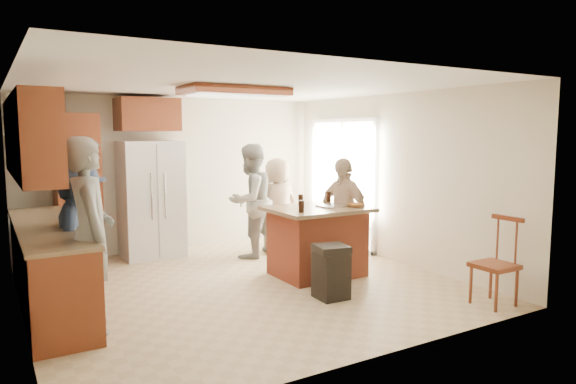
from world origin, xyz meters
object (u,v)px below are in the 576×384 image
refrigerator (151,199)px  spindle_chair (496,265)px  person_side_right (342,213)px  kitchen_island (317,241)px  person_behind_left (251,201)px  person_counter (79,235)px  trash_bin (331,271)px  person_front_left (90,235)px  person_behind_right (278,205)px

refrigerator → spindle_chair: 5.02m
person_side_right → kitchen_island: size_ratio=1.23×
refrigerator → kitchen_island: refrigerator is taller
person_behind_left → person_counter: bearing=1.9°
refrigerator → person_counter: bearing=-124.5°
refrigerator → trash_bin: bearing=-69.1°
person_side_right → trash_bin: size_ratio=2.50×
person_front_left → trash_bin: (2.56, -0.40, -0.63)m
person_counter → spindle_chair: size_ratio=1.63×
person_behind_left → refrigerator: 1.55m
trash_bin → person_side_right: bearing=48.1°
person_side_right → person_front_left: bearing=-91.6°
person_behind_left → trash_bin: person_behind_left is taller
person_front_left → spindle_chair: person_front_left is taller
trash_bin → person_behind_left: bearing=87.2°
person_behind_right → person_front_left: bearing=28.9°
refrigerator → spindle_chair: (2.64, -4.25, -0.45)m
person_front_left → kitchen_island: (2.98, 0.51, -0.47)m
trash_bin → spindle_chair: size_ratio=0.63×
person_behind_right → person_side_right: (0.29, -1.36, 0.03)m
person_behind_right → spindle_chair: bearing=99.3°
refrigerator → spindle_chair: bearing=-58.2°
person_side_right → kitchen_island: bearing=-86.4°
person_behind_right → trash_bin: 2.55m
person_behind_right → person_side_right: 1.39m
kitchen_island → trash_bin: size_ratio=2.03×
person_behind_right → person_side_right: size_ratio=0.97×
person_behind_right → spindle_chair: size_ratio=1.53×
person_behind_left → person_counter: person_behind_left is taller
person_behind_right → kitchen_island: 1.56m
person_behind_right → person_behind_left: bearing=9.4°
person_front_left → kitchen_island: bearing=-77.4°
person_behind_right → spindle_chair: (0.78, -3.55, -0.31)m
person_side_right → trash_bin: (-0.95, -1.06, -0.47)m
person_behind_left → person_behind_right: size_ratio=1.15×
person_counter → kitchen_island: size_ratio=1.27×
person_behind_left → person_behind_right: bearing=171.2°
person_counter → kitchen_island: 3.00m
person_counter → refrigerator: (1.36, 1.97, 0.09)m
person_side_right → kitchen_island: person_side_right is taller
trash_bin → spindle_chair: spindle_chair is taller
person_behind_right → person_side_right: bearing=98.7°
person_behind_left → person_side_right: bearing=102.5°
person_behind_right → trash_bin: bearing=71.5°
person_behind_right → person_counter: size_ratio=0.94×
person_counter → refrigerator: bearing=-25.2°
person_front_left → person_behind_left: bearing=-51.7°
kitchen_island → trash_bin: (-0.41, -0.91, -0.16)m
person_counter → person_front_left: bearing=-171.3°
person_front_left → person_counter: size_ratio=1.16×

